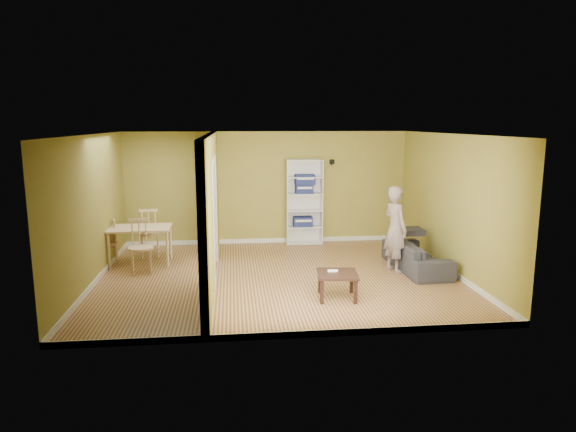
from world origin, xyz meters
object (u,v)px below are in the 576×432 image
Objects in this scene: person at (396,222)px; bookshelf at (304,202)px; coffee_table at (337,277)px; chair_far at (149,232)px; sofa at (417,251)px; dining_table at (140,231)px; chair_left at (107,242)px; chair_near at (140,246)px.

bookshelf is at bearing 12.56° from person.
bookshelf is at bearing 90.08° from coffee_table.
person is at bearing 152.31° from chair_far.
sofa is 0.98× the size of bookshelf.
person is (-0.47, -0.08, 0.60)m from sofa.
dining_table reaches higher than coffee_table.
chair_left is at bearing 61.82° from person.
person is 4.83m from chair_near.
chair_near is at bearing -80.59° from dining_table.
coffee_table is at bearing 129.57° from chair_far.
bookshelf is at bearing 90.93° from chair_left.
bookshelf reaches higher than chair_left.
dining_table is 0.67m from chair_near.
chair_far reaches higher than coffee_table.
sofa is 3.05× the size of coffee_table.
bookshelf is 1.64× the size of dining_table.
sofa is 1.00× the size of person.
person is at bearing -60.53° from bookshelf.
chair_far is at bearing 138.29° from coffee_table.
bookshelf is (-1.40, 2.47, 0.02)m from person.
coffee_table is at bearing 126.29° from sofa.
sofa is at bearing 63.13° from chair_left.
bookshelf reaches higher than chair_far.
bookshelf is 1.88× the size of chair_far.
chair_far is (0.08, 0.60, -0.15)m from dining_table.
coffee_table is 0.70× the size of chair_left.
chair_left is (-4.17, -1.36, -0.53)m from bookshelf.
sofa is 2.37m from coffee_table.
dining_table is at bearing 73.53° from chair_far.
bookshelf is 3.99m from chair_near.
sofa is 5.46m from dining_table.
coffee_table is 4.58m from chair_far.
person is 1.89× the size of chair_near.
coffee_table is (0.01, -3.87, -0.63)m from bookshelf.
person reaches higher than chair_near.
bookshelf is 3.11× the size of coffee_table.
chair_far reaches higher than dining_table.
chair_far is (-3.42, 3.05, 0.17)m from coffee_table.
bookshelf is 3.92m from coffee_table.
chair_near is (-4.79, 0.42, -0.46)m from person.
chair_left is at bearing 149.03° from coffee_table.
chair_far is at bearing 54.14° from person.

